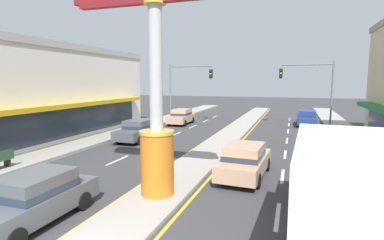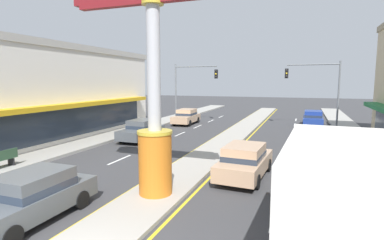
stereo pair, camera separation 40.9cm
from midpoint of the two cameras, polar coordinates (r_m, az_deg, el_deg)
name	(u,v)px [view 2 (the right image)]	position (r m, az deg, el deg)	size (l,w,h in m)	color
median_strip	(232,137)	(23.76, 8.08, -3.12)	(2.18, 52.00, 0.14)	#A39E93
sidewalk_left	(120,134)	(25.38, -13.06, -2.52)	(2.47, 60.00, 0.18)	#9E9B93
sidewalk_right	(367,151)	(21.65, 30.68, -5.06)	(2.47, 60.00, 0.18)	#9E9B93
lane_markings	(228,141)	(22.47, 7.33, -3.88)	(8.92, 52.00, 0.01)	silver
district_sign	(154,81)	(11.04, -6.16, 7.30)	(6.65, 1.30, 8.61)	orange
storefront_left	(23,93)	(26.14, -28.95, 4.54)	(10.68, 20.83, 6.97)	silver
traffic_light_left_side	(191,82)	(32.50, 0.11, 7.16)	(4.86, 0.46, 6.20)	slate
traffic_light_right_side	(318,82)	(30.70, 23.14, 6.56)	(4.86, 0.46, 6.20)	slate
sedan_near_right_lane	(31,196)	(10.83, -27.14, -12.72)	(1.85, 4.30, 1.53)	#4C5156
sedan_far_right_lane	(142,130)	(22.60, -8.95, -1.82)	(1.87, 4.32, 1.53)	#4C5156
box_truck_near_left_lane	(338,194)	(8.22, 27.13, -12.39)	(2.49, 6.99, 3.12)	#4C5156
sedan_mid_left_lane	(245,161)	(13.98, 10.78, -7.57)	(2.03, 4.40, 1.53)	tan
sedan_far_left_oncoming	(186,116)	(30.71, -0.70, 0.68)	(1.95, 4.36, 1.53)	tan
sedan_kerb_right	(313,118)	(31.54, 22.25, 0.31)	(1.88, 4.32, 1.53)	navy
street_bench	(0,159)	(17.13, -31.90, -6.28)	(0.48, 1.60, 0.88)	#2D4C33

